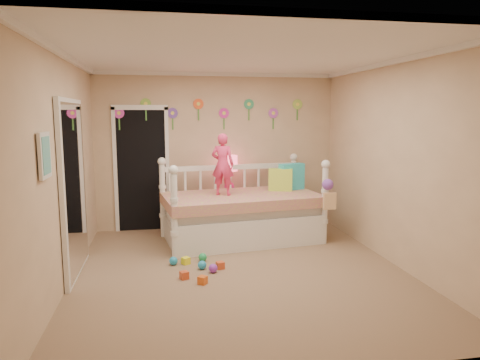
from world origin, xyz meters
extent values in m
cube|color=#7F684C|center=(0.00, 0.00, 0.00)|extent=(4.00, 4.50, 0.01)
cube|color=white|center=(0.00, 0.00, 2.60)|extent=(4.00, 4.50, 0.01)
cube|color=tan|center=(0.00, 2.25, 1.30)|extent=(4.00, 0.01, 2.60)
cube|color=tan|center=(-2.00, 0.00, 1.30)|extent=(0.01, 4.50, 2.60)
cube|color=tan|center=(2.00, 0.00, 1.30)|extent=(0.01, 4.50, 2.60)
cube|color=#25BABD|center=(1.13, 1.62, 0.93)|extent=(0.45, 0.29, 0.42)
cube|color=#C1E947|center=(0.93, 1.56, 0.89)|extent=(0.40, 0.24, 0.35)
imported|color=#EF366A|center=(-0.03, 1.34, 1.18)|extent=(0.40, 0.33, 0.93)
cube|color=white|center=(0.18, 2.07, 0.32)|extent=(0.41, 0.33, 0.64)
sphere|color=#EA1F78|center=(0.18, 2.07, 0.72)|extent=(0.17, 0.17, 0.17)
cylinder|color=#EA1F78|center=(0.18, 2.07, 0.90)|extent=(0.03, 0.03, 0.35)
cylinder|color=#FF4C66|center=(0.18, 2.07, 1.12)|extent=(0.28, 0.28, 0.26)
cube|color=black|center=(-1.25, 2.23, 1.03)|extent=(0.90, 0.04, 2.07)
cube|color=white|center=(-1.96, 0.30, 1.05)|extent=(0.07, 1.30, 2.10)
cube|color=white|center=(-1.97, -0.90, 1.55)|extent=(0.05, 0.34, 0.42)
camera|label=1|loc=(-0.93, -5.12, 1.92)|focal=32.94mm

